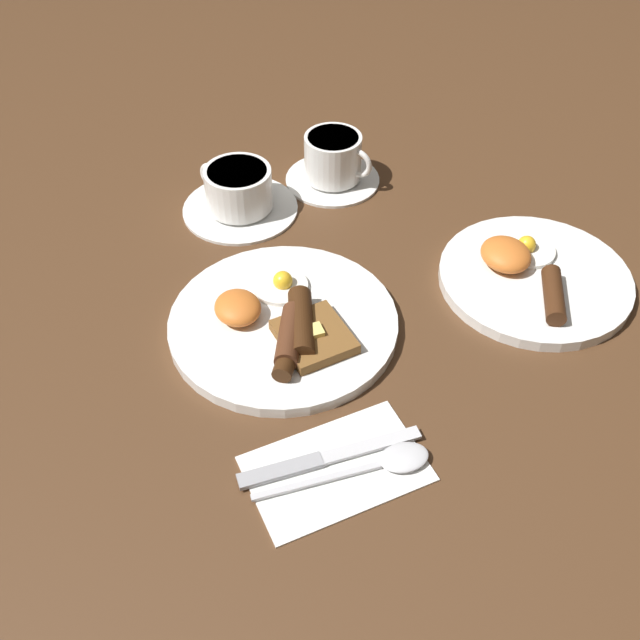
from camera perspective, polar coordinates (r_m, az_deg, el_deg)
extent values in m
plane|color=#4C301C|center=(0.90, -2.80, -0.60)|extent=(3.00, 3.00, 0.00)
cylinder|color=white|center=(0.90, -2.81, -0.26)|extent=(0.28, 0.28, 0.01)
cylinder|color=white|center=(0.93, -3.01, 2.57)|extent=(0.07, 0.07, 0.01)
sphere|color=yellow|center=(0.93, -2.86, 3.02)|extent=(0.02, 0.02, 0.02)
ellipsoid|color=orange|center=(0.89, -6.28, 0.95)|extent=(0.06, 0.05, 0.03)
cylinder|color=#381E0D|center=(0.85, -2.25, -2.15)|extent=(0.08, 0.07, 0.02)
cylinder|color=#4C2816|center=(0.86, -2.30, -1.18)|extent=(0.09, 0.07, 0.03)
cylinder|color=#391F0D|center=(0.87, -1.46, -0.25)|extent=(0.10, 0.06, 0.03)
cube|color=brown|center=(0.86, -0.46, -1.29)|extent=(0.09, 0.08, 0.01)
cube|color=#F4E072|center=(0.86, -0.46, -0.82)|extent=(0.02, 0.02, 0.01)
cylinder|color=white|center=(1.00, 16.04, 3.05)|extent=(0.24, 0.24, 0.01)
cylinder|color=white|center=(1.02, 15.51, 5.15)|extent=(0.07, 0.07, 0.01)
sphere|color=yellow|center=(1.02, 15.47, 5.55)|extent=(0.02, 0.02, 0.02)
ellipsoid|color=orange|center=(0.99, 13.98, 4.87)|extent=(0.07, 0.06, 0.03)
cylinder|color=#402210|center=(0.95, 17.37, 1.84)|extent=(0.09, 0.07, 0.02)
cylinder|color=white|center=(1.09, -6.09, 8.51)|extent=(0.16, 0.16, 0.01)
cylinder|color=white|center=(1.07, -6.23, 9.96)|extent=(0.09, 0.09, 0.06)
cylinder|color=brown|center=(1.05, -6.34, 11.17)|extent=(0.08, 0.08, 0.00)
torus|color=white|center=(1.09, -8.24, 10.81)|extent=(0.04, 0.03, 0.04)
cylinder|color=white|center=(1.14, 0.96, 10.74)|extent=(0.14, 0.14, 0.01)
cylinder|color=white|center=(1.12, 0.99, 12.33)|extent=(0.08, 0.08, 0.07)
cylinder|color=brown|center=(1.10, 1.01, 13.69)|extent=(0.07, 0.07, 0.00)
torus|color=white|center=(1.10, 2.91, 11.85)|extent=(0.04, 0.03, 0.05)
cube|color=white|center=(0.77, 1.24, -11.21)|extent=(0.11, 0.18, 0.01)
cube|color=silver|center=(0.79, 3.92, -9.50)|extent=(0.03, 0.11, 0.00)
cube|color=#9E9EA3|center=(0.77, -3.03, -11.39)|extent=(0.03, 0.09, 0.01)
ellipsoid|color=silver|center=(0.78, 6.42, -10.35)|extent=(0.04, 0.06, 0.01)
cube|color=silver|center=(0.76, -0.26, -12.18)|extent=(0.03, 0.13, 0.00)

